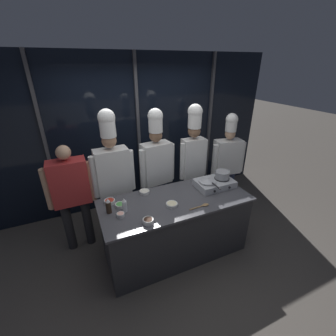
{
  "coord_description": "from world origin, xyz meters",
  "views": [
    {
      "loc": [
        -1.11,
        -2.23,
        2.52
      ],
      "look_at": [
        0.0,
        0.25,
        1.24
      ],
      "focal_mm": 24.0,
      "sensor_mm": 36.0,
      "label": 1
    }
  ],
  "objects_px": {
    "portable_stove": "(214,183)",
    "squeeze_bottle_clear": "(124,205)",
    "prep_bowl_scallions": "(120,205)",
    "chef_line": "(193,154)",
    "prep_bowl_garlic": "(145,192)",
    "chef_pastry": "(227,158)",
    "stock_pot": "(222,174)",
    "chef_sous": "(157,163)",
    "frying_pan": "(208,180)",
    "prep_bowl_soy_glaze": "(148,221)",
    "squeeze_bottle_soy": "(108,206)",
    "prep_bowl_chili_flakes": "(110,201)",
    "person_guest": "(71,190)",
    "chef_head": "(113,171)",
    "serving_spoon_slotted": "(203,205)",
    "prep_bowl_shrimp": "(121,215)",
    "prep_bowl_noodles": "(172,204)"
  },
  "relations": [
    {
      "from": "chef_head",
      "to": "chef_sous",
      "type": "xyz_separation_m",
      "value": [
        0.68,
        0.05,
        -0.02
      ]
    },
    {
      "from": "squeeze_bottle_clear",
      "to": "prep_bowl_chili_flakes",
      "type": "height_order",
      "value": "squeeze_bottle_clear"
    },
    {
      "from": "prep_bowl_shrimp",
      "to": "person_guest",
      "type": "xyz_separation_m",
      "value": [
        -0.49,
        0.75,
        0.04
      ]
    },
    {
      "from": "stock_pot",
      "to": "prep_bowl_garlic",
      "type": "relative_size",
      "value": 1.68
    },
    {
      "from": "frying_pan",
      "to": "prep_bowl_shrimp",
      "type": "bearing_deg",
      "value": -173.5
    },
    {
      "from": "prep_bowl_shrimp",
      "to": "prep_bowl_noodles",
      "type": "bearing_deg",
      "value": -3.42
    },
    {
      "from": "frying_pan",
      "to": "squeeze_bottle_clear",
      "type": "height_order",
      "value": "squeeze_bottle_clear"
    },
    {
      "from": "stock_pot",
      "to": "prep_bowl_shrimp",
      "type": "distance_m",
      "value": 1.54
    },
    {
      "from": "frying_pan",
      "to": "prep_bowl_chili_flakes",
      "type": "bearing_deg",
      "value": 172.03
    },
    {
      "from": "squeeze_bottle_clear",
      "to": "prep_bowl_noodles",
      "type": "relative_size",
      "value": 1.27
    },
    {
      "from": "prep_bowl_garlic",
      "to": "prep_bowl_noodles",
      "type": "bearing_deg",
      "value": -62.87
    },
    {
      "from": "portable_stove",
      "to": "stock_pot",
      "type": "relative_size",
      "value": 2.31
    },
    {
      "from": "person_guest",
      "to": "chef_line",
      "type": "xyz_separation_m",
      "value": [
        1.84,
        -0.06,
        0.25
      ]
    },
    {
      "from": "portable_stove",
      "to": "squeeze_bottle_clear",
      "type": "xyz_separation_m",
      "value": [
        -1.34,
        -0.07,
        0.04
      ]
    },
    {
      "from": "prep_bowl_noodles",
      "to": "chef_line",
      "type": "distance_m",
      "value": 1.05
    },
    {
      "from": "portable_stove",
      "to": "chef_sous",
      "type": "height_order",
      "value": "chef_sous"
    },
    {
      "from": "prep_bowl_soy_glaze",
      "to": "serving_spoon_slotted",
      "type": "xyz_separation_m",
      "value": [
        0.74,
        0.03,
        -0.03
      ]
    },
    {
      "from": "stock_pot",
      "to": "prep_bowl_soy_glaze",
      "type": "bearing_deg",
      "value": -162.91
    },
    {
      "from": "frying_pan",
      "to": "chef_line",
      "type": "distance_m",
      "value": 0.57
    },
    {
      "from": "chef_head",
      "to": "chef_pastry",
      "type": "distance_m",
      "value": 1.99
    },
    {
      "from": "chef_head",
      "to": "prep_bowl_shrimp",
      "type": "bearing_deg",
      "value": 81.66
    },
    {
      "from": "prep_bowl_soy_glaze",
      "to": "frying_pan",
      "type": "bearing_deg",
      "value": 20.66
    },
    {
      "from": "portable_stove",
      "to": "chef_head",
      "type": "bearing_deg",
      "value": 156.92
    },
    {
      "from": "prep_bowl_shrimp",
      "to": "prep_bowl_scallions",
      "type": "relative_size",
      "value": 0.74
    },
    {
      "from": "prep_bowl_noodles",
      "to": "chef_pastry",
      "type": "bearing_deg",
      "value": 28.01
    },
    {
      "from": "stock_pot",
      "to": "chef_line",
      "type": "height_order",
      "value": "chef_line"
    },
    {
      "from": "stock_pot",
      "to": "prep_bowl_chili_flakes",
      "type": "distance_m",
      "value": 1.61
    },
    {
      "from": "frying_pan",
      "to": "chef_line",
      "type": "xyz_separation_m",
      "value": [
        0.06,
        0.54,
        0.18
      ]
    },
    {
      "from": "squeeze_bottle_clear",
      "to": "squeeze_bottle_soy",
      "type": "bearing_deg",
      "value": 161.65
    },
    {
      "from": "stock_pot",
      "to": "chef_pastry",
      "type": "distance_m",
      "value": 0.78
    },
    {
      "from": "prep_bowl_shrimp",
      "to": "squeeze_bottle_clear",
      "type": "bearing_deg",
      "value": 48.26
    },
    {
      "from": "portable_stove",
      "to": "prep_bowl_noodles",
      "type": "distance_m",
      "value": 0.79
    },
    {
      "from": "prep_bowl_chili_flakes",
      "to": "person_guest",
      "type": "height_order",
      "value": "person_guest"
    },
    {
      "from": "prep_bowl_chili_flakes",
      "to": "chef_head",
      "type": "relative_size",
      "value": 0.07
    },
    {
      "from": "chef_sous",
      "to": "chef_line",
      "type": "bearing_deg",
      "value": 165.05
    },
    {
      "from": "prep_bowl_garlic",
      "to": "serving_spoon_slotted",
      "type": "xyz_separation_m",
      "value": [
        0.57,
        -0.59,
        -0.02
      ]
    },
    {
      "from": "chef_sous",
      "to": "chef_pastry",
      "type": "relative_size",
      "value": 1.09
    },
    {
      "from": "prep_bowl_garlic",
      "to": "chef_line",
      "type": "distance_m",
      "value": 1.01
    },
    {
      "from": "prep_bowl_scallions",
      "to": "prep_bowl_chili_flakes",
      "type": "height_order",
      "value": "prep_bowl_chili_flakes"
    },
    {
      "from": "prep_bowl_shrimp",
      "to": "prep_bowl_chili_flakes",
      "type": "bearing_deg",
      "value": 100.8
    },
    {
      "from": "prep_bowl_scallions",
      "to": "chef_line",
      "type": "relative_size",
      "value": 0.06
    },
    {
      "from": "prep_bowl_soy_glaze",
      "to": "chef_head",
      "type": "height_order",
      "value": "chef_head"
    },
    {
      "from": "squeeze_bottle_soy",
      "to": "chef_pastry",
      "type": "distance_m",
      "value": 2.25
    },
    {
      "from": "frying_pan",
      "to": "prep_bowl_soy_glaze",
      "type": "xyz_separation_m",
      "value": [
        -1.03,
        -0.39,
        -0.1
      ]
    },
    {
      "from": "prep_bowl_shrimp",
      "to": "prep_bowl_scallions",
      "type": "xyz_separation_m",
      "value": [
        0.04,
        0.21,
        -0.01
      ]
    },
    {
      "from": "prep_bowl_garlic",
      "to": "chef_pastry",
      "type": "distance_m",
      "value": 1.67
    },
    {
      "from": "frying_pan",
      "to": "squeeze_bottle_soy",
      "type": "bearing_deg",
      "value": -179.64
    },
    {
      "from": "frying_pan",
      "to": "prep_bowl_noodles",
      "type": "relative_size",
      "value": 2.87
    },
    {
      "from": "prep_bowl_soy_glaze",
      "to": "prep_bowl_chili_flakes",
      "type": "height_order",
      "value": "prep_bowl_soy_glaze"
    },
    {
      "from": "prep_bowl_scallions",
      "to": "chef_pastry",
      "type": "relative_size",
      "value": 0.07
    }
  ]
}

